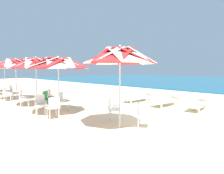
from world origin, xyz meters
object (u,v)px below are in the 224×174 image
(plastic_chair_4, at_px, (64,100))
(plastic_chair_5, at_px, (52,96))
(sun_lounger_0, at_px, (198,104))
(sun_lounger_2, at_px, (139,97))
(beach_umbrella_2, at_px, (36,64))
(beach_umbrella_3, at_px, (15,64))
(plastic_chair_6, at_px, (23,97))
(sun_lounger_1, at_px, (166,100))
(plastic_chair_1, at_px, (113,108))
(plastic_chair_2, at_px, (53,107))
(beach_umbrella_0, at_px, (120,57))
(plastic_chair_9, at_px, (9,91))
(plastic_chair_7, at_px, (47,98))
(plastic_chair_10, at_px, (10,89))
(plastic_chair_3, at_px, (40,103))
(beach_umbrella_4, at_px, (4,66))
(beach_umbrella_1, at_px, (58,64))
(plastic_chair_8, at_px, (7,93))
(plastic_chair_0, at_px, (142,113))

(plastic_chair_4, relative_size, plastic_chair_5, 1.00)
(sun_lounger_0, bearing_deg, sun_lounger_2, -176.92)
(beach_umbrella_2, xyz_separation_m, beach_umbrella_3, (-3.03, -0.01, 0.04))
(plastic_chair_6, height_order, sun_lounger_1, plastic_chair_6)
(sun_lounger_2, bearing_deg, beach_umbrella_3, -140.38)
(sun_lounger_2, bearing_deg, sun_lounger_1, -0.38)
(plastic_chair_1, relative_size, beach_umbrella_2, 0.33)
(plastic_chair_1, bearing_deg, plastic_chair_2, -140.48)
(beach_umbrella_0, xyz_separation_m, sun_lounger_0, (0.62, 4.88, -2.07))
(plastic_chair_9, xyz_separation_m, sun_lounger_1, (8.76, 5.16, -0.22))
(plastic_chair_2, distance_m, plastic_chair_7, 2.46)
(plastic_chair_1, distance_m, plastic_chair_9, 8.95)
(beach_umbrella_3, xyz_separation_m, plastic_chair_10, (-2.49, 0.33, -1.79))
(plastic_chair_7, distance_m, sun_lounger_1, 6.22)
(beach_umbrella_2, height_order, sun_lounger_2, beach_umbrella_2)
(beach_umbrella_0, xyz_separation_m, plastic_chair_3, (-3.69, -1.04, -1.86))
(plastic_chair_9, bearing_deg, plastic_chair_10, 161.94)
(beach_umbrella_4, bearing_deg, plastic_chair_9, -9.66)
(beach_umbrella_0, relative_size, plastic_chair_1, 3.15)
(plastic_chair_5, relative_size, sun_lounger_2, 0.39)
(beach_umbrella_1, xyz_separation_m, plastic_chair_9, (-6.56, -0.04, -1.69))
(beach_umbrella_1, bearing_deg, plastic_chair_2, -45.86)
(plastic_chair_4, relative_size, sun_lounger_2, 0.39)
(beach_umbrella_3, xyz_separation_m, sun_lounger_1, (7.87, 4.96, -2.00))
(plastic_chair_6, relative_size, plastic_chair_9, 1.00)
(plastic_chair_7, bearing_deg, sun_lounger_1, 50.45)
(plastic_chair_5, bearing_deg, plastic_chair_7, -42.43)
(beach_umbrella_1, bearing_deg, plastic_chair_5, 159.97)
(plastic_chair_5, bearing_deg, plastic_chair_9, -168.09)
(plastic_chair_10, xyz_separation_m, sun_lounger_2, (8.50, 4.65, -0.22))
(beach_umbrella_3, xyz_separation_m, beach_umbrella_4, (-3.01, 0.17, -0.06))
(plastic_chair_4, height_order, plastic_chair_8, same)
(plastic_chair_0, distance_m, sun_lounger_0, 4.29)
(plastic_chair_9, bearing_deg, plastic_chair_6, -6.34)
(beach_umbrella_3, height_order, sun_lounger_0, beach_umbrella_3)
(beach_umbrella_1, bearing_deg, sun_lounger_0, 54.59)
(plastic_chair_0, distance_m, sun_lounger_2, 5.26)
(plastic_chair_6, relative_size, sun_lounger_2, 0.39)
(plastic_chair_0, bearing_deg, beach_umbrella_4, -176.68)
(sun_lounger_1, bearing_deg, beach_umbrella_2, -134.33)
(plastic_chair_2, relative_size, beach_umbrella_4, 0.33)
(plastic_chair_0, distance_m, sun_lounger_1, 4.33)
(beach_umbrella_4, bearing_deg, sun_lounger_2, 28.06)
(plastic_chair_6, relative_size, plastic_chair_10, 1.00)
(beach_umbrella_1, relative_size, plastic_chair_10, 3.01)
(plastic_chair_8, bearing_deg, plastic_chair_2, -0.41)
(plastic_chair_6, bearing_deg, plastic_chair_9, 173.66)
(plastic_chair_8, bearing_deg, beach_umbrella_4, 165.76)
(plastic_chair_2, bearing_deg, plastic_chair_0, 27.32)
(plastic_chair_9, bearing_deg, plastic_chair_0, 6.03)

